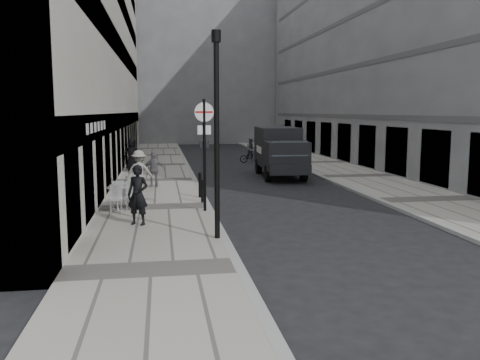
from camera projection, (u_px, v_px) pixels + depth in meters
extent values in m
plane|color=black|center=(261.00, 315.00, 9.15)|extent=(120.00, 120.00, 0.00)
cube|color=#9D978E|center=(156.00, 181.00, 26.46)|extent=(4.00, 60.00, 0.12)
cube|color=#9D978E|center=(357.00, 177.00, 28.14)|extent=(4.00, 60.00, 0.12)
cube|color=beige|center=(87.00, 23.00, 31.01)|extent=(4.00, 45.00, 18.00)
cube|color=gray|center=(396.00, 16.00, 33.94)|extent=(6.00, 45.00, 20.00)
cube|color=gray|center=(185.00, 51.00, 62.72)|extent=(24.00, 16.00, 22.00)
imported|color=black|center=(138.00, 195.00, 15.82)|extent=(0.81, 0.70, 1.89)
cylinder|color=black|center=(204.00, 156.00, 17.92)|extent=(0.10, 0.10, 3.96)
cylinder|color=white|center=(204.00, 112.00, 17.71)|extent=(0.68, 0.13, 0.68)
cube|color=#B21414|center=(204.00, 112.00, 17.70)|extent=(0.62, 0.10, 0.07)
cube|color=white|center=(204.00, 130.00, 17.83)|extent=(0.47, 0.09, 0.32)
cylinder|color=black|center=(217.00, 141.00, 13.90)|extent=(0.15, 0.15, 5.48)
cylinder|color=black|center=(216.00, 36.00, 13.53)|extent=(0.26, 0.26, 0.32)
cylinder|color=black|center=(200.00, 186.00, 20.93)|extent=(0.13, 0.13, 0.98)
cylinder|color=black|center=(202.00, 192.00, 19.81)|extent=(0.11, 0.11, 0.85)
cylinder|color=black|center=(268.00, 174.00, 26.41)|extent=(0.35, 0.88, 0.86)
cylinder|color=black|center=(304.00, 173.00, 26.60)|extent=(0.35, 0.88, 0.86)
cylinder|color=black|center=(259.00, 166.00, 30.03)|extent=(0.35, 0.88, 0.86)
cylinder|color=black|center=(290.00, 166.00, 30.21)|extent=(0.35, 0.88, 0.86)
cube|color=black|center=(277.00, 146.00, 29.10)|extent=(2.37, 4.00, 2.16)
cube|color=black|center=(287.00, 156.00, 26.28)|extent=(2.26, 2.06, 1.51)
cube|color=#1E2328|center=(290.00, 149.00, 25.42)|extent=(1.91, 0.48, 0.80)
imported|color=black|center=(251.00, 157.00, 36.22)|extent=(1.64, 0.59, 0.86)
imported|color=#504F53|center=(251.00, 149.00, 36.15)|extent=(0.79, 0.62, 1.62)
imported|color=slate|center=(154.00, 170.00, 23.79)|extent=(0.97, 0.41, 1.64)
imported|color=gray|center=(139.00, 172.00, 22.15)|extent=(1.21, 0.71, 1.85)
imported|color=black|center=(132.00, 155.00, 30.45)|extent=(0.97, 0.66, 1.91)
cylinder|color=silver|center=(133.00, 206.00, 19.07)|extent=(0.49, 0.49, 0.03)
cylinder|color=silver|center=(133.00, 195.00, 19.01)|extent=(0.07, 0.07, 0.82)
cylinder|color=silver|center=(132.00, 184.00, 18.96)|extent=(0.78, 0.78, 0.03)
cylinder|color=silver|center=(136.00, 195.00, 21.47)|extent=(0.42, 0.42, 0.03)
cylinder|color=silver|center=(136.00, 187.00, 21.42)|extent=(0.06, 0.06, 0.71)
cylinder|color=silver|center=(136.00, 179.00, 21.37)|extent=(0.67, 0.67, 0.03)
cylinder|color=silver|center=(118.00, 209.00, 18.32)|extent=(0.48, 0.48, 0.03)
cylinder|color=silver|center=(117.00, 199.00, 18.27)|extent=(0.07, 0.07, 0.81)
cylinder|color=silver|center=(117.00, 187.00, 18.21)|extent=(0.77, 0.77, 0.03)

